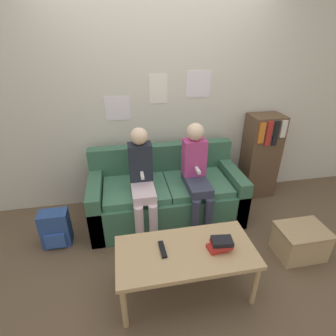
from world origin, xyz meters
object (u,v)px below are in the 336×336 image
(coffee_table, at_px, (186,255))
(bookshelf, at_px, (260,156))
(couch, at_px, (166,195))
(person_left, at_px, (142,178))
(person_right, at_px, (196,172))
(storage_box, at_px, (300,241))
(tv_remote, at_px, (163,249))
(backpack, at_px, (56,229))

(coffee_table, xyz_separation_m, bookshelf, (1.32, 1.31, 0.15))
(couch, height_order, person_left, person_left)
(person_right, bearing_deg, coffee_table, -110.67)
(bookshelf, bearing_deg, couch, -167.87)
(couch, height_order, storage_box, couch)
(person_right, bearing_deg, tv_remote, -121.46)
(person_right, bearing_deg, person_left, -179.71)
(person_left, distance_m, person_right, 0.58)
(couch, xyz_separation_m, coffee_table, (-0.03, -1.04, 0.12))
(tv_remote, height_order, storage_box, tv_remote)
(coffee_table, bearing_deg, storage_box, 8.69)
(coffee_table, distance_m, bookshelf, 1.87)
(person_right, bearing_deg, couch, 149.76)
(bookshelf, bearing_deg, storage_box, -95.88)
(coffee_table, xyz_separation_m, storage_box, (1.20, 0.18, -0.24))
(person_right, relative_size, tv_remote, 6.72)
(storage_box, bearing_deg, person_right, 142.05)
(bookshelf, bearing_deg, backpack, -167.70)
(person_right, distance_m, backpack, 1.56)
(bookshelf, bearing_deg, person_right, -155.51)
(couch, relative_size, coffee_table, 1.54)
(person_right, relative_size, storage_box, 2.51)
(tv_remote, relative_size, bookshelf, 0.16)
(couch, bearing_deg, storage_box, -36.12)
(person_left, bearing_deg, coffee_table, -73.81)
(person_left, xyz_separation_m, bookshelf, (1.57, 0.45, -0.09))
(couch, height_order, bookshelf, bookshelf)
(coffee_table, relative_size, storage_box, 2.39)
(couch, bearing_deg, person_right, -30.24)
(bookshelf, height_order, storage_box, bookshelf)
(couch, relative_size, person_left, 1.48)
(person_right, relative_size, bookshelf, 1.06)
(tv_remote, height_order, backpack, tv_remote)
(coffee_table, bearing_deg, person_left, 106.19)
(person_left, relative_size, tv_remote, 6.65)
(couch, bearing_deg, tv_remote, -101.76)
(person_left, bearing_deg, couch, 32.44)
(storage_box, height_order, backpack, backpack)
(backpack, bearing_deg, person_right, 3.42)
(person_right, bearing_deg, storage_box, -37.95)
(couch, distance_m, bookshelf, 1.34)
(couch, xyz_separation_m, backpack, (-1.19, -0.26, -0.09))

